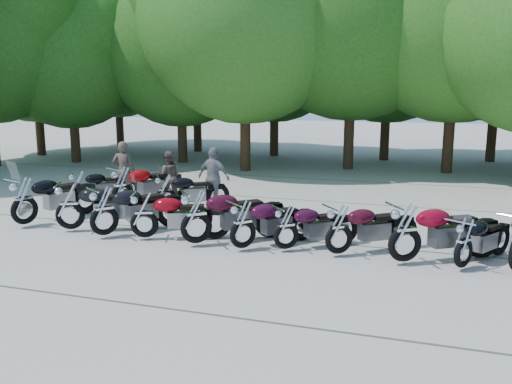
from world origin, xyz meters
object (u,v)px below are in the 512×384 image
(motorcycle_2, at_px, (104,209))
(motorcycle_13, at_px, (165,190))
(motorcycle_3, at_px, (144,213))
(motorcycle_8, at_px, (405,231))
(motorcycle_11, at_px, (79,186))
(rider_1, at_px, (169,176))
(motorcycle_1, at_px, (69,204))
(motorcycle_5, at_px, (243,223))
(motorcycle_12, at_px, (122,186))
(rider_0, at_px, (124,171))
(motorcycle_7, at_px, (339,228))
(motorcycle_0, at_px, (24,199))
(motorcycle_6, at_px, (286,226))
(rider_2, at_px, (214,178))
(motorcycle_9, at_px, (464,241))
(motorcycle_4, at_px, (196,215))

(motorcycle_2, bearing_deg, motorcycle_13, -55.55)
(motorcycle_3, distance_m, motorcycle_8, 5.88)
(motorcycle_11, height_order, rider_1, rider_1)
(motorcycle_1, bearing_deg, motorcycle_5, -117.81)
(motorcycle_12, distance_m, rider_0, 1.43)
(motorcycle_7, xyz_separation_m, motorcycle_12, (-6.70, 2.48, 0.09))
(motorcycle_0, height_order, motorcycle_6, motorcycle_0)
(motorcycle_1, height_order, rider_1, rider_1)
(motorcycle_0, xyz_separation_m, rider_2, (3.79, 3.56, 0.18))
(motorcycle_9, height_order, motorcycle_11, motorcycle_9)
(motorcycle_6, distance_m, motorcycle_9, 3.62)
(rider_0, bearing_deg, motorcycle_12, 101.29)
(motorcycle_2, relative_size, motorcycle_5, 1.10)
(motorcycle_5, height_order, motorcycle_9, motorcycle_5)
(rider_0, bearing_deg, motorcycle_2, 97.19)
(rider_0, bearing_deg, motorcycle_7, 135.51)
(motorcycle_4, relative_size, motorcycle_7, 1.15)
(motorcycle_6, bearing_deg, motorcycle_13, 17.98)
(motorcycle_6, bearing_deg, motorcycle_12, 26.47)
(motorcycle_2, height_order, motorcycle_5, motorcycle_2)
(motorcycle_13, distance_m, rider_0, 2.18)
(motorcycle_11, xyz_separation_m, rider_0, (0.95, 1.01, 0.35))
(motorcycle_7, distance_m, motorcycle_11, 8.77)
(motorcycle_6, bearing_deg, motorcycle_0, 50.38)
(motorcycle_11, distance_m, rider_2, 4.16)
(motorcycle_9, height_order, motorcycle_12, motorcycle_12)
(motorcycle_4, xyz_separation_m, motorcycle_12, (-3.52, 2.70, -0.01))
(motorcycle_7, bearing_deg, motorcycle_5, 57.33)
(motorcycle_2, relative_size, motorcycle_7, 1.10)
(motorcycle_4, bearing_deg, motorcycle_13, -3.00)
(motorcycle_1, distance_m, motorcycle_9, 9.12)
(motorcycle_6, bearing_deg, motorcycle_2, 53.89)
(motorcycle_0, xyz_separation_m, rider_0, (0.68, 3.69, 0.21))
(motorcycle_12, relative_size, motorcycle_13, 1.18)
(motorcycle_8, bearing_deg, motorcycle_5, 59.15)
(motorcycle_11, height_order, rider_2, rider_2)
(motorcycle_7, relative_size, motorcycle_8, 0.88)
(motorcycle_6, distance_m, motorcycle_12, 6.08)
(motorcycle_3, height_order, motorcycle_6, motorcycle_3)
(motorcycle_3, bearing_deg, motorcycle_7, -109.49)
(motorcycle_1, height_order, rider_0, rider_0)
(motorcycle_11, bearing_deg, motorcycle_8, -150.67)
(rider_0, height_order, rider_1, rider_0)
(motorcycle_13, height_order, rider_0, rider_0)
(motorcycle_12, height_order, rider_2, rider_2)
(motorcycle_6, xyz_separation_m, rider_2, (-3.13, 3.57, 0.33))
(motorcycle_1, relative_size, motorcycle_5, 1.10)
(motorcycle_9, xyz_separation_m, rider_2, (-6.75, 3.71, 0.32))
(motorcycle_5, distance_m, motorcycle_11, 6.92)
(motorcycle_7, height_order, motorcycle_11, motorcycle_7)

